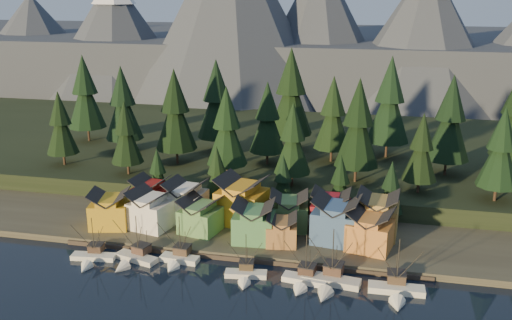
% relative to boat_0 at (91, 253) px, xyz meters
% --- Properties ---
extents(ground, '(500.00, 500.00, 0.00)m').
position_rel_boat_0_xyz_m(ground, '(30.73, -8.20, -1.86)').
color(ground, black).
rests_on(ground, ground).
extents(shore_strip, '(400.00, 50.00, 1.50)m').
position_rel_boat_0_xyz_m(shore_strip, '(30.73, 31.80, -1.11)').
color(shore_strip, '#383429').
rests_on(shore_strip, ground).
extents(hillside, '(420.00, 100.00, 6.00)m').
position_rel_boat_0_xyz_m(hillside, '(30.73, 81.80, 1.14)').
color(hillside, black).
rests_on(hillside, ground).
extents(dock, '(80.00, 4.00, 1.00)m').
position_rel_boat_0_xyz_m(dock, '(30.73, 8.30, -1.36)').
color(dock, '#3F342D').
rests_on(dock, ground).
extents(mountain_ridge, '(560.00, 190.00, 90.00)m').
position_rel_boat_0_xyz_m(mountain_ridge, '(26.53, 205.39, 24.19)').
color(mountain_ridge, '#404452').
rests_on(mountain_ridge, ground).
extents(boat_0, '(9.96, 10.66, 10.29)m').
position_rel_boat_0_xyz_m(boat_0, '(0.00, 0.00, 0.00)').
color(boat_0, white).
rests_on(boat_0, ground).
extents(boat_1, '(10.22, 10.68, 11.21)m').
position_rel_boat_0_xyz_m(boat_1, '(8.86, 1.38, 0.25)').
color(boat_1, beige).
rests_on(boat_1, ground).
extents(boat_2, '(8.62, 9.28, 11.22)m').
position_rel_boat_0_xyz_m(boat_2, '(18.25, 3.13, 0.41)').
color(boat_2, white).
rests_on(boat_2, ground).
extents(boat_3, '(8.95, 9.54, 10.03)m').
position_rel_boat_0_xyz_m(boat_3, '(33.75, -0.25, 0.04)').
color(boat_3, silver).
rests_on(boat_3, ground).
extents(boat_4, '(9.43, 10.05, 11.10)m').
position_rel_boat_0_xyz_m(boat_4, '(45.47, -0.07, 0.29)').
color(boat_4, white).
rests_on(boat_4, ground).
extents(boat_5, '(12.12, 12.94, 12.61)m').
position_rel_boat_0_xyz_m(boat_5, '(50.52, 0.20, 0.43)').
color(boat_5, beige).
rests_on(boat_5, ground).
extents(boat_6, '(10.99, 11.94, 12.04)m').
position_rel_boat_0_xyz_m(boat_6, '(63.27, -0.32, 0.36)').
color(boat_6, white).
rests_on(boat_6, ground).
extents(house_front_0, '(10.36, 9.99, 8.78)m').
position_rel_boat_0_xyz_m(house_front_0, '(-2.70, 14.88, 4.25)').
color(house_front_0, gold).
rests_on(house_front_0, shore_strip).
extents(house_front_1, '(10.52, 10.24, 9.24)m').
position_rel_boat_0_xyz_m(house_front_1, '(6.97, 16.27, 4.49)').
color(house_front_1, silver).
rests_on(house_front_1, shore_strip).
extents(house_front_2, '(9.99, 10.04, 8.17)m').
position_rel_boat_0_xyz_m(house_front_2, '(19.02, 16.57, 3.93)').
color(house_front_2, '#558749').
rests_on(house_front_2, shore_strip).
extents(house_front_3, '(9.51, 9.12, 9.11)m').
position_rel_boat_0_xyz_m(house_front_3, '(32.16, 14.64, 4.42)').
color(house_front_3, '#447F49').
rests_on(house_front_3, shore_strip).
extents(house_front_4, '(7.49, 7.94, 6.77)m').
position_rel_boat_0_xyz_m(house_front_4, '(38.55, 14.21, 3.20)').
color(house_front_4, '#A26D39').
rests_on(house_front_4, shore_strip).
extents(house_front_5, '(11.06, 10.29, 10.43)m').
position_rel_boat_0_xyz_m(house_front_5, '(50.09, 18.03, 5.11)').
color(house_front_5, '#36537F').
rests_on(house_front_5, shore_strip).
extents(house_front_6, '(10.70, 10.31, 9.07)m').
position_rel_boat_0_xyz_m(house_front_6, '(57.54, 15.65, 4.41)').
color(house_front_6, '#C77833').
rests_on(house_front_6, shore_strip).
extents(house_back_0, '(9.10, 8.81, 8.97)m').
position_rel_boat_0_xyz_m(house_back_0, '(3.07, 25.66, 4.35)').
color(house_back_0, maroon).
rests_on(house_back_0, shore_strip).
extents(house_back_1, '(9.95, 10.04, 9.86)m').
position_rel_boat_0_xyz_m(house_back_1, '(13.46, 22.58, 4.81)').
color(house_back_1, silver).
rests_on(house_back_1, shore_strip).
extents(house_back_2, '(12.62, 11.93, 11.50)m').
position_rel_boat_0_xyz_m(house_back_2, '(27.14, 23.85, 5.68)').
color(house_back_2, orange).
rests_on(house_back_2, shore_strip).
extents(house_back_3, '(9.65, 8.82, 8.87)m').
position_rel_boat_0_xyz_m(house_back_3, '(38.76, 22.71, 4.30)').
color(house_back_3, '#4B723D').
rests_on(house_back_3, shore_strip).
extents(house_back_4, '(8.82, 8.48, 9.52)m').
position_rel_boat_0_xyz_m(house_back_4, '(48.31, 24.26, 4.63)').
color(house_back_4, maroon).
rests_on(house_back_4, shore_strip).
extents(house_back_5, '(9.76, 9.86, 10.21)m').
position_rel_boat_0_xyz_m(house_back_5, '(58.95, 23.45, 5.00)').
color(house_back_5, '#A6813B').
rests_on(house_back_5, shore_strip).
extents(tree_hill_0, '(9.37, 9.37, 21.82)m').
position_rel_boat_0_xyz_m(tree_hill_0, '(-31.27, 43.80, 16.06)').
color(tree_hill_0, '#332319').
rests_on(tree_hill_0, hillside).
extents(tree_hill_1, '(11.69, 11.69, 27.24)m').
position_rel_boat_0_xyz_m(tree_hill_1, '(-19.27, 59.80, 19.03)').
color(tree_hill_1, '#332319').
rests_on(tree_hill_1, hillside).
extents(tree_hill_2, '(8.93, 8.93, 20.80)m').
position_rel_boat_0_xyz_m(tree_hill_2, '(-9.27, 39.80, 15.50)').
color(tree_hill_2, '#332319').
rests_on(tree_hill_2, hillside).
extents(tree_hill_3, '(12.03, 12.03, 28.03)m').
position_rel_boat_0_xyz_m(tree_hill_3, '(0.73, 51.80, 19.46)').
color(tree_hill_3, '#332319').
rests_on(tree_hill_3, hillside).
extents(tree_hill_4, '(12.50, 12.50, 29.12)m').
position_rel_boat_0_xyz_m(tree_hill_4, '(8.73, 66.80, 20.06)').
color(tree_hill_4, '#332319').
rests_on(tree_hill_4, hillside).
extents(tree_hill_5, '(10.94, 10.94, 25.49)m').
position_rel_boat_0_xyz_m(tree_hill_5, '(18.73, 41.80, 18.07)').
color(tree_hill_5, '#332319').
rests_on(tree_hill_5, hillside).
extents(tree_hill_6, '(10.52, 10.52, 24.52)m').
position_rel_boat_0_xyz_m(tree_hill_6, '(26.73, 56.80, 17.54)').
color(tree_hill_6, '#332319').
rests_on(tree_hill_6, hillside).
extents(tree_hill_7, '(9.63, 9.63, 22.44)m').
position_rel_boat_0_xyz_m(tree_hill_7, '(36.73, 39.80, 16.40)').
color(tree_hill_7, '#332319').
rests_on(tree_hill_7, hillside).
extents(tree_hill_8, '(11.01, 11.01, 25.65)m').
position_rel_boat_0_xyz_m(tree_hill_8, '(44.73, 63.80, 18.16)').
color(tree_hill_8, '#332319').
rests_on(tree_hill_8, hillside).
extents(tree_hill_9, '(12.02, 12.02, 27.99)m').
position_rel_boat_0_xyz_m(tree_hill_9, '(52.73, 46.80, 19.44)').
color(tree_hill_9, '#332319').
rests_on(tree_hill_9, hillside).
extents(tree_hill_10, '(13.25, 13.25, 30.87)m').
position_rel_boat_0_xyz_m(tree_hill_10, '(60.73, 71.80, 21.02)').
color(tree_hill_10, '#332319').
rests_on(tree_hill_10, hillside).
extents(tree_hill_11, '(8.84, 8.84, 20.60)m').
position_rel_boat_0_xyz_m(tree_hill_11, '(68.73, 41.80, 15.39)').
color(tree_hill_11, '#332319').
rests_on(tree_hill_11, hillside).
extents(tree_hill_12, '(12.03, 12.03, 28.02)m').
position_rel_boat_0_xyz_m(tree_hill_12, '(76.73, 57.80, 19.45)').
color(tree_hill_12, '#332319').
rests_on(tree_hill_12, hillside).
extents(tree_hill_13, '(10.06, 10.06, 23.44)m').
position_rel_boat_0_xyz_m(tree_hill_13, '(86.73, 39.80, 16.95)').
color(tree_hill_13, '#332319').
rests_on(tree_hill_13, hillside).
extents(tree_hill_15, '(13.91, 13.91, 32.40)m').
position_rel_boat_0_xyz_m(tree_hill_15, '(30.73, 73.80, 21.85)').
color(tree_hill_15, '#332319').
rests_on(tree_hill_15, hillside).
extents(tree_hill_16, '(12.42, 12.42, 28.94)m').
position_rel_boat_0_xyz_m(tree_hill_16, '(-37.27, 69.80, 19.96)').
color(tree_hill_16, '#332319').
rests_on(tree_hill_16, hillside).
extents(tree_shore_0, '(6.36, 6.36, 14.82)m').
position_rel_boat_0_xyz_m(tree_shore_0, '(2.73, 31.80, 7.73)').
color(tree_shore_0, '#332319').
rests_on(tree_shore_0, shore_strip).
extents(tree_shore_1, '(7.08, 7.08, 16.50)m').
position_rel_boat_0_xyz_m(tree_shore_1, '(18.73, 31.80, 8.65)').
color(tree_shore_1, '#332319').
rests_on(tree_shore_1, shore_strip).
extents(tree_shore_2, '(6.56, 6.56, 15.28)m').
position_rel_boat_0_xyz_m(tree_shore_2, '(35.73, 31.80, 7.98)').
color(tree_shore_2, '#332319').
rests_on(tree_shore_2, shore_strip).
extents(tree_shore_3, '(6.94, 6.94, 16.17)m').
position_rel_boat_0_xyz_m(tree_shore_3, '(49.73, 31.80, 8.47)').
color(tree_shore_3, '#332319').
rests_on(tree_shore_3, shore_strip).
extents(tree_shore_4, '(6.62, 6.62, 15.43)m').
position_rel_boat_0_xyz_m(tree_shore_4, '(61.73, 31.80, 8.06)').
color(tree_shore_4, '#332319').
rests_on(tree_shore_4, shore_strip).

